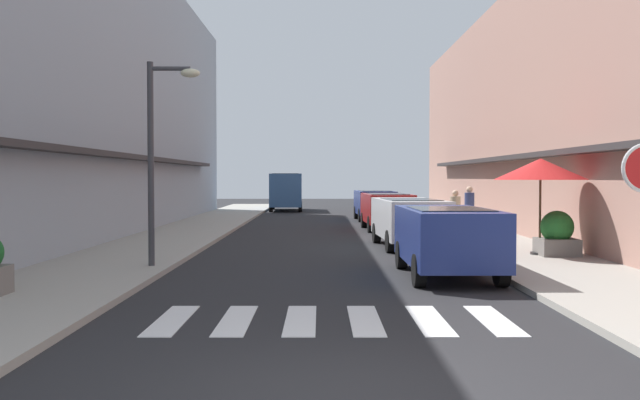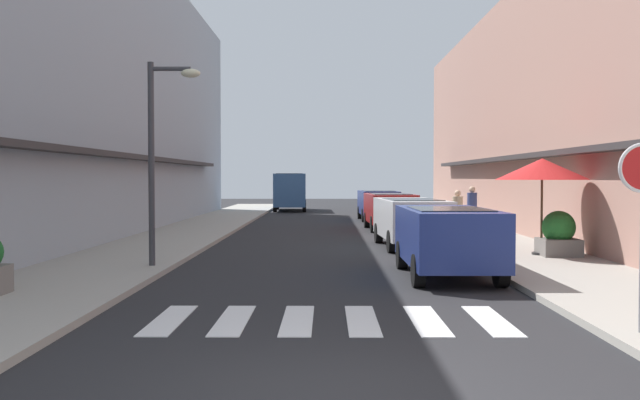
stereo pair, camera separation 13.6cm
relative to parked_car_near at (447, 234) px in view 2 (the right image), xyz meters
name	(u,v)px [view 2 (the right image)]	position (x,y,z in m)	size (l,w,h in m)	color
ground_plane	(328,241)	(-2.50, 8.50, -0.92)	(91.31, 91.31, 0.00)	#232326
sidewalk_left	(174,239)	(-7.64, 8.50, -0.86)	(3.18, 58.11, 0.12)	#9E998E
sidewalk_right	(482,239)	(2.64, 8.50, -0.86)	(3.18, 58.11, 0.12)	#9E998E
building_row_left	(63,84)	(-11.73, 9.58, 4.44)	(5.50, 39.35, 10.74)	#939EA8
building_row_right	(594,108)	(6.73, 9.58, 3.59)	(5.50, 39.35, 9.03)	#A87A6B
crosswalk	(330,320)	(-2.50, -4.42, -0.91)	(5.20, 2.20, 0.01)	silver
parked_car_near	(447,234)	(0.00, 0.00, 0.00)	(1.83, 4.11, 1.47)	navy
parked_car_mid	(411,217)	(0.00, 6.21, 0.00)	(1.98, 4.52, 1.47)	silver
parked_car_far	(390,207)	(0.00, 13.17, 0.00)	(1.93, 4.03, 1.47)	maroon
parked_car_distant	(378,202)	(0.00, 19.45, 0.00)	(1.91, 3.97, 1.47)	navy
delivery_van	(290,189)	(-4.85, 29.40, 0.48)	(2.14, 5.46, 2.37)	#33598C
street_lamp	(161,139)	(-6.28, 1.01, 2.05)	(1.19, 0.28, 4.58)	#38383D
cafe_umbrella	(542,170)	(3.00, 3.29, 1.39)	(2.37, 2.37, 2.48)	#262626
planter_midblock	(559,235)	(3.37, 3.07, -0.28)	(0.96, 0.96, 1.14)	slate
pedestrian_walking_near	(458,213)	(1.73, 8.01, 0.03)	(0.34, 0.34, 1.58)	#282B33
pedestrian_walking_far	(472,209)	(2.54, 9.60, 0.08)	(0.34, 0.34, 1.68)	#282B33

